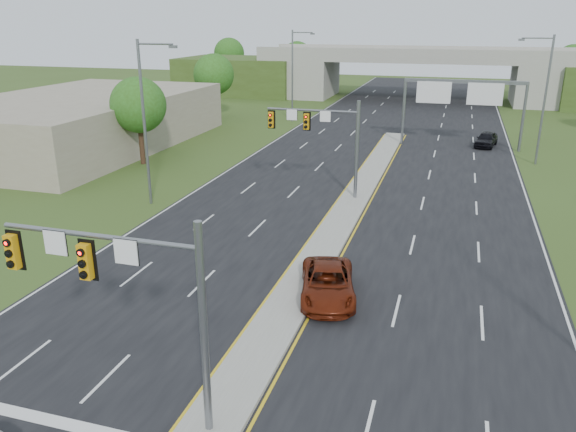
# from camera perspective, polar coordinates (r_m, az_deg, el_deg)

# --- Properties ---
(ground) EXTENTS (240.00, 240.00, 0.00)m
(ground) POSITION_cam_1_polar(r_m,az_deg,el_deg) (18.90, -7.97, -20.91)
(ground) COLOR #36491A
(ground) RESTS_ON ground
(road) EXTENTS (24.00, 160.00, 0.02)m
(road) POSITION_cam_1_polar(r_m,az_deg,el_deg) (49.88, 8.88, 5.01)
(road) COLOR black
(road) RESTS_ON ground
(median) EXTENTS (2.00, 54.00, 0.16)m
(median) POSITION_cam_1_polar(r_m,az_deg,el_deg) (38.46, 6.27, 0.95)
(median) COLOR gray
(median) RESTS_ON road
(lane_markings) EXTENTS (23.72, 160.00, 0.01)m
(lane_markings) POSITION_cam_1_polar(r_m,az_deg,el_deg) (44.15, 6.95, 3.24)
(lane_markings) COLOR gold
(lane_markings) RESTS_ON road
(signal_mast_near) EXTENTS (6.62, 0.60, 7.00)m
(signal_mast_near) POSITION_cam_1_polar(r_m,az_deg,el_deg) (17.24, -15.72, -6.98)
(signal_mast_near) COLOR slate
(signal_mast_near) RESTS_ON ground
(signal_mast_far) EXTENTS (6.62, 0.60, 7.00)m
(signal_mast_far) POSITION_cam_1_polar(r_m,az_deg,el_deg) (39.57, 3.80, 8.47)
(signal_mast_far) COLOR slate
(signal_mast_far) RESTS_ON ground
(sign_gantry) EXTENTS (11.58, 0.44, 6.67)m
(sign_gantry) POSITION_cam_1_polar(r_m,az_deg,el_deg) (58.28, 17.26, 11.67)
(sign_gantry) COLOR slate
(sign_gantry) RESTS_ON ground
(overpass) EXTENTS (80.00, 14.00, 8.10)m
(overpass) POSITION_cam_1_polar(r_m,az_deg,el_deg) (93.57, 13.14, 13.57)
(overpass) COLOR gray
(overpass) RESTS_ON ground
(lightpole_l_mid) EXTENTS (2.85, 0.25, 11.00)m
(lightpole_l_mid) POSITION_cam_1_polar(r_m,az_deg,el_deg) (38.90, -14.19, 9.80)
(lightpole_l_mid) COLOR slate
(lightpole_l_mid) RESTS_ON ground
(lightpole_l_far) EXTENTS (2.85, 0.25, 11.00)m
(lightpole_l_far) POSITION_cam_1_polar(r_m,az_deg,el_deg) (71.02, 0.60, 14.44)
(lightpole_l_far) COLOR slate
(lightpole_l_far) RESTS_ON ground
(lightpole_r_far) EXTENTS (2.85, 0.25, 11.00)m
(lightpole_r_far) POSITION_cam_1_polar(r_m,az_deg,el_deg) (53.73, 24.48, 11.18)
(lightpole_r_far) COLOR slate
(lightpole_r_far) RESTS_ON ground
(tree_l_near) EXTENTS (4.80, 4.80, 7.60)m
(tree_l_near) POSITION_cam_1_polar(r_m,az_deg,el_deg) (50.93, -14.97, 10.82)
(tree_l_near) COLOR #382316
(tree_l_near) RESTS_ON ground
(tree_l_mid) EXTENTS (5.20, 5.20, 8.12)m
(tree_l_mid) POSITION_cam_1_polar(r_m,az_deg,el_deg) (74.76, -7.55, 14.07)
(tree_l_mid) COLOR #382316
(tree_l_mid) RESTS_ON ground
(tree_back_a) EXTENTS (6.00, 6.00, 8.85)m
(tree_back_a) POSITION_cam_1_polar(r_m,az_deg,el_deg) (116.00, -6.00, 16.11)
(tree_back_a) COLOR #382316
(tree_back_a) RESTS_ON ground
(tree_back_b) EXTENTS (5.60, 5.60, 8.32)m
(tree_back_b) POSITION_cam_1_polar(r_m,az_deg,el_deg) (111.40, 0.94, 15.91)
(tree_back_b) COLOR #382316
(tree_back_b) RESTS_ON ground
(tree_back_c) EXTENTS (5.60, 5.60, 8.32)m
(tree_back_c) POSITION_cam_1_polar(r_m,az_deg,el_deg) (108.58, 26.90, 13.82)
(tree_back_c) COLOR #382316
(tree_back_c) RESTS_ON ground
(commercial_building) EXTENTS (18.00, 30.00, 5.00)m
(commercial_building) POSITION_cam_1_polar(r_m,az_deg,el_deg) (61.01, -20.45, 9.03)
(commercial_building) COLOR gray
(commercial_building) RESTS_ON ground
(car_far_a) EXTENTS (3.57, 5.62, 1.44)m
(car_far_a) POSITION_cam_1_polar(r_m,az_deg,el_deg) (25.93, 4.05, -6.83)
(car_far_a) COLOR #591908
(car_far_a) RESTS_ON road
(car_far_c) EXTENTS (2.63, 4.64, 1.49)m
(car_far_c) POSITION_cam_1_polar(r_m,az_deg,el_deg) (60.47, 19.50, 7.37)
(car_far_c) COLOR black
(car_far_c) RESTS_ON road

